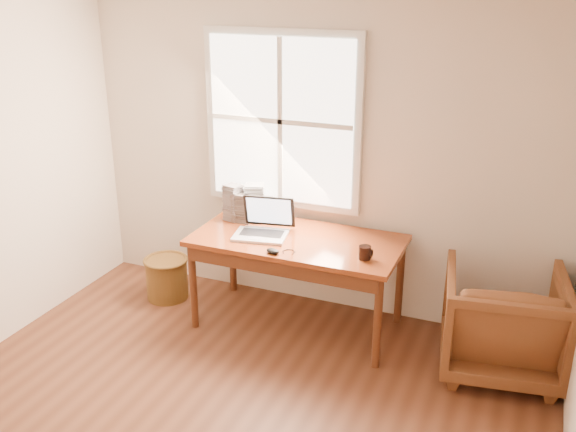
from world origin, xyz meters
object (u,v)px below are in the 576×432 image
object	(u,v)px
armchair	(503,322)
cd_stack_a	(254,202)
desk	(297,240)
wicker_stool	(167,279)
laptop	(260,218)
coffee_mug	(365,253)

from	to	relation	value
armchair	cd_stack_a	world-z (taller)	cd_stack_a
desk	cd_stack_a	bearing A→B (deg)	153.22
armchair	wicker_stool	distance (m)	2.77
armchair	laptop	size ratio (longest dim) A/B	1.89
cd_stack_a	laptop	bearing A→B (deg)	-58.55
wicker_stool	desk	bearing A→B (deg)	-0.00
wicker_stool	laptop	bearing A→B (deg)	-5.41
laptop	coffee_mug	xyz separation A→B (m)	(0.85, -0.09, -0.11)
armchair	laptop	world-z (taller)	laptop
wicker_stool	cd_stack_a	size ratio (longest dim) A/B	1.18
wicker_stool	cd_stack_a	world-z (taller)	cd_stack_a
desk	cd_stack_a	xyz separation A→B (m)	(-0.47, 0.24, 0.17)
desk	wicker_stool	bearing A→B (deg)	180.00
cd_stack_a	desk	bearing A→B (deg)	-26.78
coffee_mug	cd_stack_a	world-z (taller)	cd_stack_a
desk	coffee_mug	xyz separation A→B (m)	(0.58, -0.18, 0.07)
laptop	wicker_stool	bearing A→B (deg)	164.06
cd_stack_a	armchair	bearing A→B (deg)	-7.55
laptop	coffee_mug	size ratio (longest dim) A/B	4.44
coffee_mug	desk	bearing A→B (deg)	175.44
wicker_stool	laptop	size ratio (longest dim) A/B	0.81
armchair	laptop	xyz separation A→B (m)	(-1.82, -0.06, 0.53)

